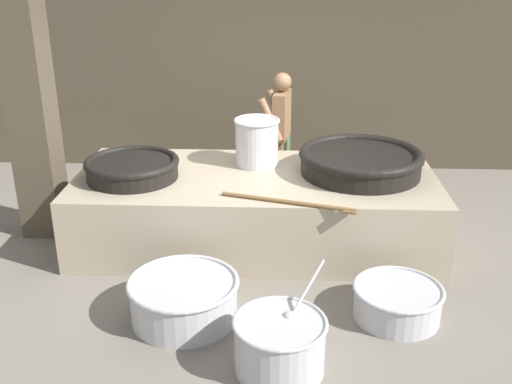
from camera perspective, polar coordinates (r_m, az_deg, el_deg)
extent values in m
plane|color=slate|center=(6.70, 0.00, -4.61)|extent=(60.00, 60.00, 0.00)
cube|color=#4C4233|center=(8.65, 0.76, 14.05)|extent=(8.65, 0.24, 3.60)
cube|color=#4C4233|center=(6.79, -21.02, 10.39)|extent=(0.43, 0.43, 3.60)
cube|color=tan|center=(6.53, 0.00, -1.57)|extent=(3.84, 1.72, 0.77)
cylinder|color=black|center=(6.41, -11.69, 2.07)|extent=(0.95, 0.95, 0.18)
torus|color=black|center=(6.38, -11.75, 2.81)|extent=(0.99, 0.99, 0.08)
cylinder|color=black|center=(6.50, 9.92, 2.64)|extent=(1.27, 1.27, 0.21)
torus|color=black|center=(6.47, 9.98, 3.52)|extent=(1.32, 1.32, 0.10)
cylinder|color=silver|center=(6.63, 0.08, 4.70)|extent=(0.47, 0.47, 0.51)
torus|color=silver|center=(6.56, 0.08, 6.82)|extent=(0.51, 0.51, 0.03)
cylinder|color=brown|center=(5.67, 3.01, -0.94)|extent=(1.28, 0.41, 0.04)
cube|color=brown|center=(5.56, 8.95, -1.80)|extent=(0.14, 0.13, 0.02)
cylinder|color=#8C6647|center=(7.65, 2.27, 2.12)|extent=(0.12, 0.12, 0.80)
cylinder|color=#8C6647|center=(7.81, 2.50, 2.55)|extent=(0.12, 0.12, 0.80)
cube|color=#4C663F|center=(7.68, 2.41, 3.45)|extent=(0.23, 0.27, 0.52)
cube|color=#8C6647|center=(7.52, 2.47, 7.31)|extent=(0.24, 0.51, 0.59)
cylinder|color=#8C6647|center=(7.31, 1.36, 6.87)|extent=(0.33, 0.15, 0.54)
cylinder|color=#8C6647|center=(7.77, 2.06, 7.79)|extent=(0.33, 0.15, 0.54)
sphere|color=#8C6647|center=(7.43, 2.52, 10.44)|extent=(0.23, 0.23, 0.23)
cylinder|color=#B7B7BC|center=(4.71, 2.27, -14.44)|extent=(0.69, 0.69, 0.42)
torus|color=#B7B7BC|center=(4.58, 2.31, -12.33)|extent=(0.73, 0.73, 0.03)
cylinder|color=orange|center=(4.65, 2.28, -13.50)|extent=(0.61, 0.61, 0.10)
cylinder|color=orange|center=(4.73, 3.04, -11.84)|extent=(0.05, 0.05, 0.03)
cylinder|color=orange|center=(4.68, 0.88, -12.14)|extent=(0.04, 0.05, 0.04)
cylinder|color=orange|center=(4.64, 1.96, -12.59)|extent=(0.06, 0.05, 0.03)
cylinder|color=orange|center=(4.73, 4.13, -11.80)|extent=(0.06, 0.05, 0.04)
cylinder|color=orange|center=(4.71, 1.44, -11.85)|extent=(0.05, 0.04, 0.04)
cylinder|color=orange|center=(4.47, 4.33, -14.02)|extent=(0.06, 0.06, 0.04)
cylinder|color=orange|center=(4.56, 3.10, -13.28)|extent=(0.05, 0.05, 0.03)
cylinder|color=orange|center=(4.57, 0.73, -13.16)|extent=(0.06, 0.06, 0.03)
cylinder|color=orange|center=(4.65, 3.29, -12.51)|extent=(0.04, 0.04, 0.02)
cylinder|color=orange|center=(4.64, 2.33, -12.50)|extent=(0.05, 0.07, 0.04)
cylinder|color=orange|center=(4.66, 4.56, -12.49)|extent=(0.06, 0.04, 0.03)
cylinder|color=orange|center=(4.70, 0.35, -12.05)|extent=(0.06, 0.06, 0.03)
cylinder|color=orange|center=(4.58, 2.69, -12.99)|extent=(0.05, 0.05, 0.04)
cylinder|color=orange|center=(4.51, 0.11, -13.66)|extent=(0.05, 0.06, 0.04)
sphere|color=#B7B7BC|center=(4.68, 3.21, -11.99)|extent=(0.12, 0.12, 0.12)
cylinder|color=#B7B7BC|center=(4.75, 4.88, -9.19)|extent=(0.30, 0.39, 0.34)
cylinder|color=#B7B7BC|center=(5.33, -6.88, -10.20)|extent=(0.93, 0.93, 0.36)
torus|color=#B7B7BC|center=(5.23, -6.96, -8.55)|extent=(0.97, 0.97, 0.05)
cylinder|color=tan|center=(5.28, -6.92, -9.47)|extent=(0.82, 0.82, 0.09)
cylinder|color=#B7B7BC|center=(5.46, 13.30, -10.25)|extent=(0.75, 0.75, 0.28)
torus|color=#B7B7BC|center=(5.39, 13.43, -8.98)|extent=(0.79, 0.79, 0.04)
cylinder|color=#6B9347|center=(5.43, 13.35, -9.68)|extent=(0.66, 0.66, 0.07)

